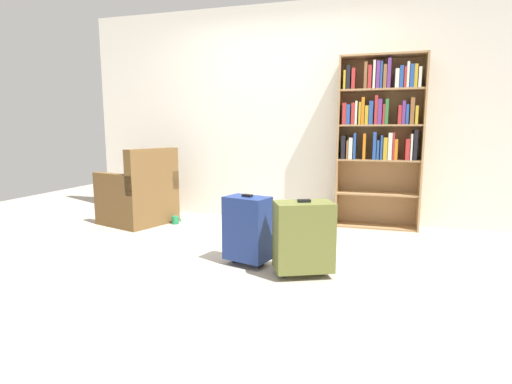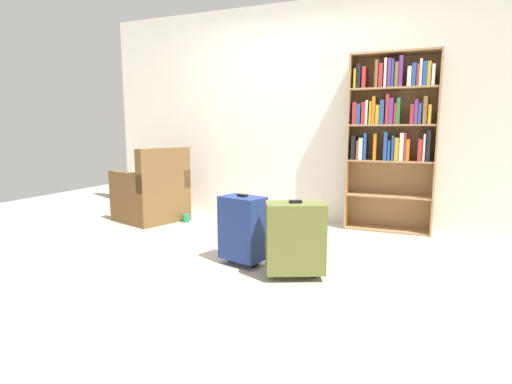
{
  "view_description": "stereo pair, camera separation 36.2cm",
  "coord_description": "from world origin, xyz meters",
  "px_view_note": "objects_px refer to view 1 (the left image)",
  "views": [
    {
      "loc": [
        1.07,
        -3.23,
        1.11
      ],
      "look_at": [
        0.07,
        0.21,
        0.55
      ],
      "focal_mm": 28.01,
      "sensor_mm": 36.0,
      "label": 1
    },
    {
      "loc": [
        1.41,
        -3.11,
        1.11
      ],
      "look_at": [
        0.07,
        0.21,
        0.55
      ],
      "focal_mm": 28.01,
      "sensor_mm": 36.0,
      "label": 2
    }
  ],
  "objects_px": {
    "bookshelf": "(380,129)",
    "armchair": "(140,197)",
    "mug": "(175,220)",
    "suitcase_olive": "(303,236)",
    "suitcase_navy_blue": "(247,228)"
  },
  "relations": [
    {
      "from": "bookshelf",
      "to": "armchair",
      "type": "relative_size",
      "value": 2.13
    },
    {
      "from": "armchair",
      "to": "mug",
      "type": "distance_m",
      "value": 0.51
    },
    {
      "from": "bookshelf",
      "to": "suitcase_olive",
      "type": "distance_m",
      "value": 2.04
    },
    {
      "from": "suitcase_olive",
      "to": "bookshelf",
      "type": "bearing_deg",
      "value": 73.13
    },
    {
      "from": "armchair",
      "to": "suitcase_navy_blue",
      "type": "distance_m",
      "value": 2.01
    },
    {
      "from": "mug",
      "to": "suitcase_navy_blue",
      "type": "relative_size",
      "value": 0.2
    },
    {
      "from": "armchair",
      "to": "mug",
      "type": "height_order",
      "value": "armchair"
    },
    {
      "from": "mug",
      "to": "suitcase_navy_blue",
      "type": "height_order",
      "value": "suitcase_navy_blue"
    },
    {
      "from": "mug",
      "to": "suitcase_olive",
      "type": "relative_size",
      "value": 0.2
    },
    {
      "from": "armchair",
      "to": "suitcase_olive",
      "type": "xyz_separation_m",
      "value": [
        2.17,
        -1.2,
        -0.01
      ]
    },
    {
      "from": "armchair",
      "to": "suitcase_navy_blue",
      "type": "xyz_separation_m",
      "value": [
        1.69,
        -1.08,
        -0.01
      ]
    },
    {
      "from": "bookshelf",
      "to": "suitcase_olive",
      "type": "relative_size",
      "value": 3.22
    },
    {
      "from": "bookshelf",
      "to": "suitcase_navy_blue",
      "type": "bearing_deg",
      "value": -121.57
    },
    {
      "from": "mug",
      "to": "suitcase_navy_blue",
      "type": "bearing_deg",
      "value": -42.34
    },
    {
      "from": "mug",
      "to": "suitcase_olive",
      "type": "height_order",
      "value": "suitcase_olive"
    }
  ]
}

